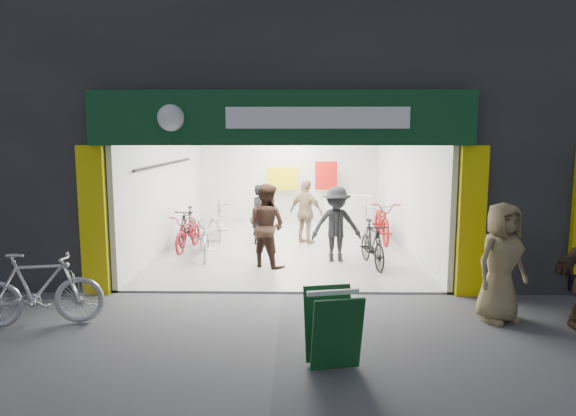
{
  "coord_description": "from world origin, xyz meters",
  "views": [
    {
      "loc": [
        0.26,
        -8.73,
        2.76
      ],
      "look_at": [
        0.09,
        1.5,
        1.31
      ],
      "focal_mm": 32.0,
      "sensor_mm": 36.0,
      "label": 1
    }
  ],
  "objects_px": {
    "pedestrian_near": "(501,262)",
    "sandwich_board": "(333,327)",
    "bike_left_front": "(206,236)",
    "parked_bike": "(38,289)",
    "bike_right_front": "(372,244)"
  },
  "relations": [
    {
      "from": "bike_left_front",
      "to": "parked_bike",
      "type": "bearing_deg",
      "value": -120.97
    },
    {
      "from": "parked_bike",
      "to": "pedestrian_near",
      "type": "height_order",
      "value": "pedestrian_near"
    },
    {
      "from": "bike_right_front",
      "to": "sandwich_board",
      "type": "height_order",
      "value": "bike_right_front"
    },
    {
      "from": "pedestrian_near",
      "to": "sandwich_board",
      "type": "height_order",
      "value": "pedestrian_near"
    },
    {
      "from": "parked_bike",
      "to": "bike_right_front",
      "type": "bearing_deg",
      "value": -69.55
    },
    {
      "from": "pedestrian_near",
      "to": "parked_bike",
      "type": "bearing_deg",
      "value": 157.52
    },
    {
      "from": "bike_right_front",
      "to": "sandwich_board",
      "type": "xyz_separation_m",
      "value": [
        -1.16,
        -4.75,
        0.01
      ]
    },
    {
      "from": "bike_left_front",
      "to": "pedestrian_near",
      "type": "distance_m",
      "value": 6.45
    },
    {
      "from": "sandwich_board",
      "to": "bike_left_front",
      "type": "bearing_deg",
      "value": 102.44
    },
    {
      "from": "pedestrian_near",
      "to": "sandwich_board",
      "type": "relative_size",
      "value": 1.94
    },
    {
      "from": "bike_left_front",
      "to": "parked_bike",
      "type": "distance_m",
      "value": 4.58
    },
    {
      "from": "bike_right_front",
      "to": "sandwich_board",
      "type": "bearing_deg",
      "value": -111.8
    },
    {
      "from": "parked_bike",
      "to": "pedestrian_near",
      "type": "xyz_separation_m",
      "value": [
        6.79,
        0.32,
        0.35
      ]
    },
    {
      "from": "bike_right_front",
      "to": "pedestrian_near",
      "type": "height_order",
      "value": "pedestrian_near"
    },
    {
      "from": "pedestrian_near",
      "to": "sandwich_board",
      "type": "distance_m",
      "value": 3.09
    }
  ]
}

